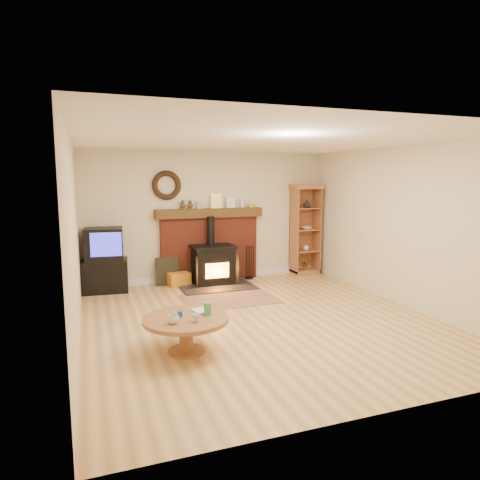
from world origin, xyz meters
name	(u,v)px	position (x,y,z in m)	size (l,w,h in m)	color
ground	(259,320)	(0.00, 0.00, 0.00)	(5.50, 5.50, 0.00)	#B3844A
room_shell	(256,204)	(-0.02, 0.09, 1.72)	(5.02, 5.52, 2.61)	beige
chimney_breast	(210,242)	(0.00, 2.67, 0.80)	(2.20, 0.22, 1.78)	maroon
wood_stove	(213,266)	(-0.04, 2.28, 0.38)	(1.40, 1.00, 1.34)	black
area_rug	(230,299)	(-0.06, 1.17, 0.01)	(1.55, 1.07, 0.01)	brown
tv_unit	(105,261)	(-2.07, 2.47, 0.57)	(0.86, 0.64, 1.19)	black
curio_cabinet	(305,230)	(2.12, 2.55, 0.98)	(0.63, 0.45, 1.96)	brown
firelog_box	(179,279)	(-0.70, 2.40, 0.13)	(0.41, 0.26, 0.26)	yellow
leaning_painting	(167,271)	(-0.90, 2.55, 0.28)	(0.46, 0.03, 0.55)	black
fire_tools	(249,271)	(0.81, 2.50, 0.16)	(0.19, 0.16, 0.70)	black
coffee_table	(186,324)	(-1.28, -0.82, 0.36)	(1.03, 1.03, 0.60)	brown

